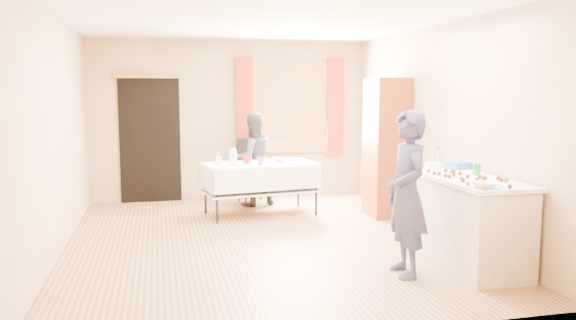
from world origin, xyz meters
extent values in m
cube|color=#9E7047|center=(0.00, 0.00, -0.01)|extent=(4.50, 5.50, 0.02)
cube|color=white|center=(0.00, 0.00, 2.61)|extent=(4.50, 5.50, 0.02)
cube|color=tan|center=(0.00, 2.76, 1.30)|extent=(4.50, 0.02, 2.60)
cube|color=tan|center=(0.00, -2.76, 1.30)|extent=(4.50, 0.02, 2.60)
cube|color=tan|center=(-2.26, 0.00, 1.30)|extent=(0.02, 5.50, 2.60)
cube|color=tan|center=(2.26, 0.00, 1.30)|extent=(0.02, 5.50, 2.60)
cube|color=olive|center=(1.00, 2.72, 1.50)|extent=(1.32, 0.06, 1.52)
cube|color=white|center=(1.00, 2.71, 1.50)|extent=(1.20, 0.02, 1.40)
cube|color=maroon|center=(0.22, 2.67, 1.50)|extent=(0.28, 0.06, 1.65)
cube|color=maroon|center=(1.78, 2.67, 1.50)|extent=(0.28, 0.06, 1.65)
cube|color=black|center=(-1.30, 2.73, 1.00)|extent=(0.95, 0.04, 2.00)
cube|color=olive|center=(-1.30, 2.70, 2.02)|extent=(1.05, 0.06, 0.08)
cube|color=brown|center=(1.99, 0.94, 0.98)|extent=(0.50, 0.60, 1.96)
cube|color=#C1B29C|center=(1.89, -1.45, 0.43)|extent=(0.63, 1.38, 0.86)
cube|color=silver|center=(1.89, -1.45, 0.89)|extent=(0.68, 1.44, 0.04)
cube|color=silver|center=(0.25, 1.40, 0.73)|extent=(1.68, 1.01, 0.04)
cube|color=black|center=(0.29, 2.28, 0.45)|extent=(0.48, 0.48, 0.06)
cube|color=black|center=(0.26, 2.47, 0.73)|extent=(0.42, 0.10, 0.60)
imported|color=#26264B|center=(1.14, -1.57, 0.80)|extent=(0.61, 0.43, 1.60)
imported|color=black|center=(0.25, 2.08, 0.72)|extent=(0.93, 0.84, 1.44)
cylinder|color=#17943B|center=(2.05, -1.31, 0.97)|extent=(0.08, 0.08, 0.12)
imported|color=white|center=(1.70, -1.99, 0.94)|extent=(0.22, 0.22, 0.05)
cube|color=white|center=(1.80, -0.82, 0.95)|extent=(0.15, 0.10, 0.08)
cube|color=blue|center=(2.15, -0.80, 0.95)|extent=(0.34, 0.27, 0.08)
cylinder|color=silver|center=(-0.16, 1.26, 0.86)|extent=(0.12, 0.12, 0.22)
imported|color=red|center=(0.07, 1.42, 0.80)|extent=(0.15, 0.15, 0.11)
imported|color=red|center=(0.22, 1.22, 0.80)|extent=(0.16, 0.16, 0.11)
imported|color=white|center=(0.55, 1.51, 0.78)|extent=(0.33, 0.33, 0.06)
cube|color=white|center=(0.73, 1.35, 0.76)|extent=(0.34, 0.31, 0.02)
imported|color=white|center=(-0.34, 1.48, 0.83)|extent=(0.09, 0.09, 0.16)
sphere|color=#3F2314|center=(1.73, -1.82, 0.93)|extent=(0.04, 0.04, 0.04)
sphere|color=#34140A|center=(1.95, -1.61, 0.93)|extent=(0.04, 0.04, 0.04)
sphere|color=#34140A|center=(1.82, -1.68, 0.93)|extent=(0.04, 0.04, 0.04)
sphere|color=#34140A|center=(1.63, -1.17, 0.93)|extent=(0.04, 0.04, 0.04)
sphere|color=#34140A|center=(1.89, -1.25, 0.93)|extent=(0.04, 0.04, 0.04)
sphere|color=#34140A|center=(1.77, -1.33, 0.93)|extent=(0.04, 0.04, 0.04)
sphere|color=#3F2314|center=(1.63, -2.11, 0.93)|extent=(0.04, 0.04, 0.04)
sphere|color=#34140A|center=(2.08, -1.64, 0.93)|extent=(0.04, 0.04, 0.04)
sphere|color=#34140A|center=(1.71, -1.59, 0.93)|extent=(0.04, 0.04, 0.04)
sphere|color=#34140A|center=(1.67, -1.42, 0.93)|extent=(0.04, 0.04, 0.04)
sphere|color=#34140A|center=(2.05, -1.73, 0.93)|extent=(0.04, 0.04, 0.04)
sphere|color=#34140A|center=(1.66, -1.69, 0.93)|extent=(0.04, 0.04, 0.04)
sphere|color=#3F2314|center=(1.61, -1.86, 0.93)|extent=(0.04, 0.04, 0.04)
sphere|color=#34140A|center=(1.66, -1.22, 0.93)|extent=(0.04, 0.04, 0.04)
sphere|color=#34140A|center=(1.84, -1.47, 0.93)|extent=(0.04, 0.04, 0.04)
sphere|color=#34140A|center=(2.10, -1.73, 0.93)|extent=(0.04, 0.04, 0.04)
sphere|color=#34140A|center=(1.65, -1.36, 0.93)|extent=(0.04, 0.04, 0.04)
sphere|color=#34140A|center=(1.89, -2.10, 0.93)|extent=(0.04, 0.04, 0.04)
sphere|color=#3F2314|center=(2.05, -1.25, 0.93)|extent=(0.04, 0.04, 0.04)
sphere|color=#34140A|center=(1.64, -1.02, 0.93)|extent=(0.04, 0.04, 0.04)
sphere|color=#34140A|center=(1.95, -1.52, 0.93)|extent=(0.04, 0.04, 0.04)
sphere|color=#34140A|center=(1.67, -1.99, 0.93)|extent=(0.04, 0.04, 0.04)
sphere|color=#34140A|center=(1.86, -1.13, 0.93)|extent=(0.04, 0.04, 0.04)
sphere|color=#34140A|center=(1.84, -1.02, 0.93)|extent=(0.04, 0.04, 0.04)
sphere|color=#3F2314|center=(2.08, -1.76, 0.93)|extent=(0.04, 0.04, 0.04)
sphere|color=#34140A|center=(1.93, -1.62, 0.93)|extent=(0.04, 0.04, 0.04)
sphere|color=#34140A|center=(1.89, -1.10, 0.93)|extent=(0.04, 0.04, 0.04)
camera|label=1|loc=(-1.17, -6.48, 1.79)|focal=35.00mm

